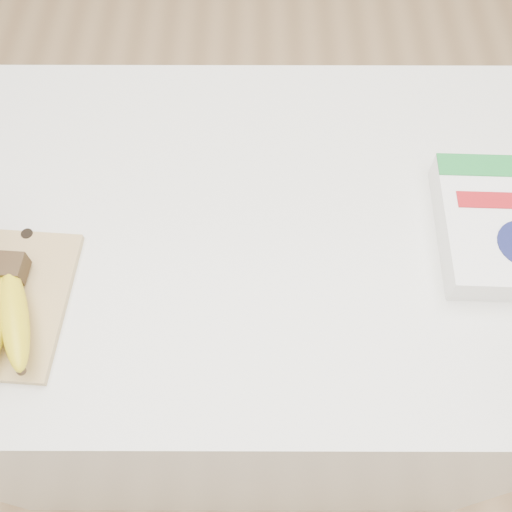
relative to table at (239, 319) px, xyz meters
The scene contains 3 objects.
table is the anchor object (origin of this frame).
cutting_board 0.59m from the table, 156.25° to the right, with size 0.19×0.26×0.01m, color tan.
cereal_box 0.64m from the table, ahead, with size 0.18×0.26×0.06m.
Camera 1 is at (0.04, -0.54, 1.72)m, focal length 40.00 mm.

